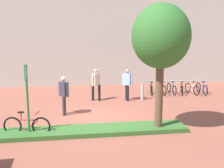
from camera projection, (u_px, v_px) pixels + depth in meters
ground_plane at (96, 117)px, 11.43m from camera, size 60.00×60.00×0.00m
building_facade at (84, 14)px, 18.71m from camera, size 28.00×1.20×10.00m
planter_strip at (91, 130)px, 9.62m from camera, size 7.00×1.10×0.16m
tree_sidewalk at (161, 38)px, 9.27m from camera, size 2.07×2.07×4.58m
parking_sign_post at (27, 90)px, 9.03m from camera, size 0.08×0.36×2.52m
bike_at_sign at (27, 125)px, 9.35m from camera, size 1.66×0.46×0.86m
bike_rack_cluster at (177, 88)px, 16.09m from camera, size 3.74×1.87×0.83m
bollard_steel at (142, 92)px, 14.55m from camera, size 0.16×0.16×0.90m
person_suited_navy at (64, 93)px, 11.69m from camera, size 0.44×0.48×1.72m
person_shirt_white at (96, 83)px, 14.30m from camera, size 0.48×0.45×1.72m
person_shirt_blue at (127, 82)px, 14.37m from camera, size 0.52×0.46×1.72m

